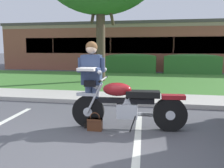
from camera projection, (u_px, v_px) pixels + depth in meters
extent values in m
plane|color=#4C4C51|center=(81.00, 153.00, 3.75)|extent=(140.00, 140.00, 0.00)
cube|color=#B7B2A8|center=(118.00, 103.00, 6.95)|extent=(60.00, 0.20, 0.12)
cube|color=#B7B2A8|center=(123.00, 98.00, 7.77)|extent=(60.00, 1.50, 0.08)
cube|color=#3D752D|center=(137.00, 81.00, 12.02)|extent=(60.00, 7.24, 0.06)
cube|color=silver|center=(137.00, 152.00, 3.79)|extent=(0.42, 4.40, 0.01)
cylinder|color=black|center=(88.00, 111.00, 4.96)|extent=(0.64, 0.14, 0.64)
cylinder|color=silver|center=(88.00, 111.00, 4.96)|extent=(0.19, 0.13, 0.18)
cylinder|color=black|center=(170.00, 114.00, 4.75)|extent=(0.65, 0.22, 0.64)
cylinder|color=silver|center=(170.00, 114.00, 4.75)|extent=(0.19, 0.21, 0.18)
cube|color=silver|center=(88.00, 94.00, 4.91)|extent=(0.45, 0.17, 0.06)
cube|color=maroon|center=(173.00, 97.00, 4.69)|extent=(0.45, 0.23, 0.08)
cylinder|color=silver|center=(94.00, 99.00, 4.83)|extent=(0.31, 0.06, 0.58)
cylinder|color=silver|center=(96.00, 97.00, 4.98)|extent=(0.31, 0.06, 0.58)
sphere|color=silver|center=(96.00, 85.00, 4.86)|extent=(0.17, 0.17, 0.17)
cylinder|color=silver|center=(103.00, 79.00, 4.83)|extent=(0.08, 0.72, 0.03)
cylinder|color=black|center=(100.00, 81.00, 4.48)|extent=(0.05, 0.10, 0.04)
cylinder|color=black|center=(106.00, 77.00, 5.18)|extent=(0.05, 0.10, 0.04)
sphere|color=silver|center=(100.00, 72.00, 4.51)|extent=(0.08, 0.08, 0.08)
sphere|color=silver|center=(105.00, 69.00, 5.10)|extent=(0.08, 0.08, 0.08)
cube|color=black|center=(126.00, 101.00, 4.83)|extent=(1.10, 0.17, 0.10)
ellipsoid|color=maroon|center=(117.00, 89.00, 4.82)|extent=(0.58, 0.35, 0.26)
cube|color=black|center=(143.00, 94.00, 4.76)|extent=(0.66, 0.32, 0.12)
cube|color=silver|center=(127.00, 111.00, 4.85)|extent=(0.41, 0.26, 0.28)
cylinder|color=silver|center=(126.00, 103.00, 4.83)|extent=(0.18, 0.13, 0.21)
cylinder|color=silver|center=(129.00, 103.00, 4.82)|extent=(0.18, 0.13, 0.21)
cylinder|color=silver|center=(146.00, 114.00, 4.95)|extent=(0.60, 0.12, 0.08)
cylinder|color=silver|center=(156.00, 115.00, 4.93)|extent=(0.60, 0.12, 0.08)
cylinder|color=black|center=(133.00, 124.00, 4.71)|extent=(0.12, 0.12, 0.30)
cube|color=black|center=(95.00, 125.00, 4.98)|extent=(0.11, 0.24, 0.10)
cube|color=black|center=(89.00, 124.00, 5.01)|extent=(0.11, 0.24, 0.10)
cylinder|color=#47567A|center=(95.00, 106.00, 4.95)|extent=(0.14, 0.14, 0.86)
cylinder|color=#47567A|center=(89.00, 106.00, 4.97)|extent=(0.14, 0.14, 0.86)
cube|color=navy|center=(92.00, 70.00, 4.86)|extent=(0.38, 0.23, 0.58)
cube|color=navy|center=(91.00, 56.00, 4.82)|extent=(0.30, 0.21, 0.06)
sphere|color=beige|center=(91.00, 49.00, 4.80)|extent=(0.21, 0.21, 0.21)
sphere|color=brown|center=(92.00, 47.00, 4.81)|extent=(0.23, 0.23, 0.23)
cube|color=black|center=(90.00, 83.00, 4.77)|extent=(0.22, 0.10, 0.12)
cylinder|color=navy|center=(98.00, 70.00, 4.67)|extent=(0.10, 0.34, 0.09)
cylinder|color=navy|center=(81.00, 69.00, 4.73)|extent=(0.10, 0.34, 0.09)
cylinder|color=navy|center=(102.00, 65.00, 4.79)|extent=(0.10, 0.10, 0.28)
cylinder|color=navy|center=(80.00, 65.00, 4.86)|extent=(0.10, 0.10, 0.28)
cube|color=white|center=(87.00, 69.00, 4.56)|extent=(0.33, 0.33, 0.05)
cube|color=#562D19|center=(95.00, 124.00, 4.76)|extent=(0.28, 0.12, 0.24)
cube|color=#562D19|center=(95.00, 120.00, 4.74)|extent=(0.28, 0.13, 0.04)
torus|color=#562D19|center=(95.00, 117.00, 4.74)|extent=(0.20, 0.02, 0.20)
cylinder|color=#4C3D2D|center=(101.00, 46.00, 11.49)|extent=(0.40, 0.40, 3.37)
cylinder|color=#4C3D2D|center=(111.00, 14.00, 11.19)|extent=(0.14, 1.07, 0.95)
cylinder|color=#4C3D2D|center=(94.00, 12.00, 11.33)|extent=(0.14, 0.77, 1.14)
cube|color=#336B2D|center=(131.00, 65.00, 15.77)|extent=(3.14, 0.90, 1.10)
ellipsoid|color=#336B2D|center=(131.00, 56.00, 15.69)|extent=(2.98, 0.84, 0.28)
cube|color=#336B2D|center=(192.00, 65.00, 15.05)|extent=(3.32, 0.90, 1.10)
ellipsoid|color=#336B2D|center=(192.00, 56.00, 14.98)|extent=(3.15, 0.84, 0.28)
cube|color=#93513D|center=(171.00, 48.00, 20.66)|extent=(25.15, 8.73, 3.24)
cube|color=#998466|center=(174.00, 25.00, 16.25)|extent=(25.15, 0.10, 0.24)
cube|color=#4C4742|center=(172.00, 27.00, 20.42)|extent=(25.40, 8.81, 0.20)
cube|color=#1E282D|center=(174.00, 45.00, 16.43)|extent=(21.38, 0.06, 1.10)
cube|color=#93513D|center=(53.00, 45.00, 18.08)|extent=(0.08, 0.04, 1.20)
cube|color=#93513D|center=(110.00, 45.00, 17.25)|extent=(0.08, 0.04, 1.20)
cube|color=#93513D|center=(174.00, 45.00, 16.42)|extent=(0.08, 0.04, 1.20)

